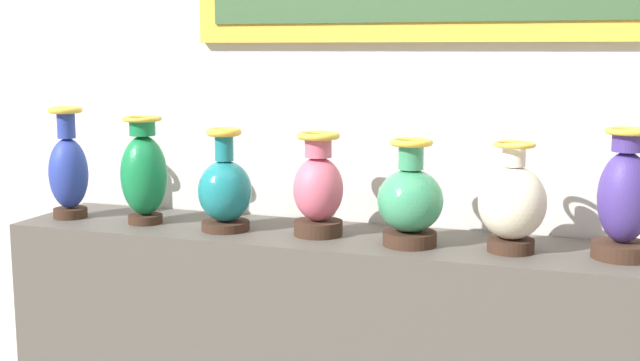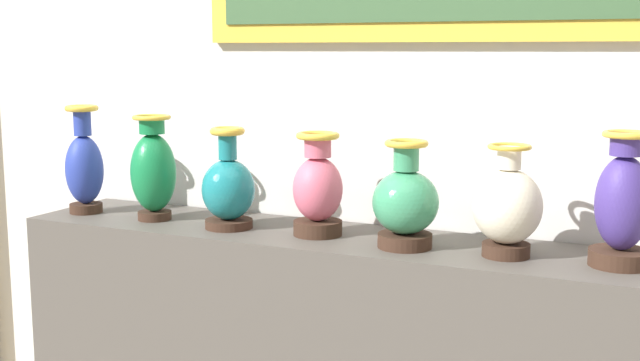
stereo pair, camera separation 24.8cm
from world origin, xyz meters
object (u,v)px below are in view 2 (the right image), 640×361
vase_emerald (153,171)px  vase_indigo (623,207)px  vase_jade (406,203)px  vase_teal (228,188)px  vase_cobalt (84,167)px  vase_rose (318,189)px  vase_ivory (507,207)px

vase_emerald → vase_indigo: vase_indigo is taller
vase_jade → vase_teal: bearing=179.2°
vase_cobalt → vase_teal: (0.58, -0.00, -0.03)m
vase_cobalt → vase_jade: vase_cobalt is taller
vase_cobalt → vase_indigo: 1.74m
vase_emerald → vase_rose: vase_emerald is taller
vase_cobalt → vase_indigo: size_ratio=1.05×
vase_ivory → vase_indigo: (0.29, 0.02, 0.02)m
vase_teal → vase_cobalt: bearing=179.8°
vase_cobalt → vase_rose: bearing=1.7°
vase_jade → vase_indigo: (0.57, 0.04, 0.03)m
vase_jade → vase_indigo: bearing=4.4°
vase_indigo → vase_cobalt: bearing=-178.9°
vase_cobalt → vase_jade: size_ratio=1.21×
vase_jade → vase_indigo: vase_indigo is taller
vase_rose → vase_indigo: (0.87, 0.01, 0.02)m
vase_jade → vase_indigo: size_ratio=0.87×
vase_cobalt → vase_ivory: (1.45, 0.01, -0.02)m
vase_emerald → vase_jade: (0.88, -0.01, -0.03)m
vase_teal → vase_indigo: 1.16m
vase_teal → vase_ivory: vase_teal is taller
vase_teal → vase_indigo: vase_indigo is taller
vase_emerald → vase_jade: 0.88m
vase_emerald → vase_ivory: (1.16, 0.01, -0.03)m
vase_emerald → vase_jade: size_ratio=1.13×
vase_teal → vase_ivory: 0.87m
vase_teal → vase_ivory: size_ratio=1.04×
vase_cobalt → vase_jade: (1.16, -0.01, -0.03)m
vase_rose → vase_cobalt: bearing=-178.3°
vase_emerald → vase_rose: bearing=2.2°
vase_cobalt → vase_emerald: 0.29m
vase_jade → vase_ivory: same height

